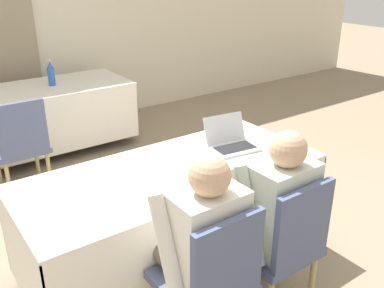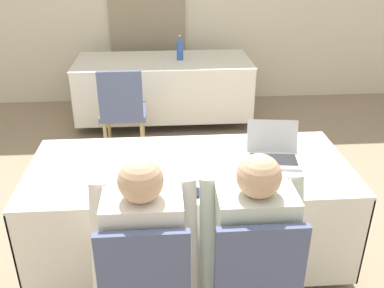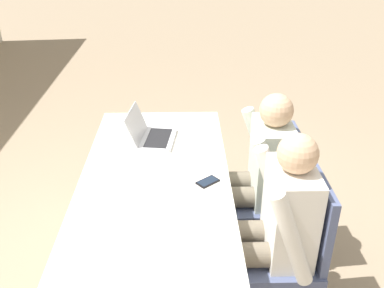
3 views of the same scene
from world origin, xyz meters
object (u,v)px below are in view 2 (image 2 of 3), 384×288
at_px(chair_near_left, 147,284).
at_px(person_checkered_shirt, 146,244).
at_px(person_white_shirt, 250,239).
at_px(chair_near_right, 252,279).
at_px(water_bottle, 180,49).
at_px(laptop, 273,153).
at_px(chair_far_spare, 123,108).
at_px(cell_phone, 194,191).

distance_m(chair_near_left, person_checkered_shirt, 0.19).
bearing_deg(person_white_shirt, chair_near_right, 90.00).
bearing_deg(water_bottle, person_checkered_shirt, -95.82).
relative_size(laptop, water_bottle, 1.29).
bearing_deg(water_bottle, chair_far_spare, -125.00).
relative_size(cell_phone, person_checkered_shirt, 0.12).
relative_size(cell_phone, chair_near_right, 0.16).
height_order(laptop, chair_far_spare, laptop).
bearing_deg(person_checkered_shirt, cell_phone, -128.45).
height_order(laptop, chair_near_left, laptop).
distance_m(water_bottle, chair_far_spare, 1.10).
bearing_deg(chair_near_right, cell_phone, -60.03).
bearing_deg(person_checkered_shirt, laptop, -139.27).
bearing_deg(chair_near_left, laptop, -135.22).
distance_m(laptop, chair_near_left, 1.14).
bearing_deg(laptop, chair_near_left, -127.79).
distance_m(chair_near_right, chair_far_spare, 2.46).
distance_m(laptop, cell_phone, 0.63).
xyz_separation_m(chair_near_left, chair_far_spare, (-0.28, 2.33, 0.00)).
bearing_deg(chair_near_left, cell_phone, -121.19).
xyz_separation_m(laptop, person_checkered_shirt, (-0.78, -0.68, -0.12)).
bearing_deg(water_bottle, person_white_shirt, -86.33).
relative_size(water_bottle, chair_far_spare, 0.31).
bearing_deg(chair_near_right, water_bottle, -86.45).
relative_size(water_bottle, person_white_shirt, 0.24).
distance_m(cell_phone, person_checkered_shirt, 0.43).
height_order(cell_phone, chair_far_spare, chair_far_spare).
height_order(chair_near_left, chair_far_spare, same).
height_order(laptop, person_white_shirt, person_white_shirt).
height_order(chair_near_left, person_checkered_shirt, person_checkered_shirt).
bearing_deg(cell_phone, laptop, -5.49).
height_order(chair_near_right, chair_far_spare, same).
bearing_deg(cell_phone, chair_near_right, -98.98).
bearing_deg(person_white_shirt, chair_near_left, 11.37).
distance_m(cell_phone, water_bottle, 2.76).
distance_m(cell_phone, chair_near_left, 0.56).
bearing_deg(person_checkered_shirt, water_bottle, -95.82).
distance_m(cell_phone, person_white_shirt, 0.42).
distance_m(water_bottle, person_checkered_shirt, 3.11).
relative_size(water_bottle, person_checkered_shirt, 0.24).
bearing_deg(laptop, water_bottle, 108.47).
bearing_deg(person_white_shirt, water_bottle, -86.33).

